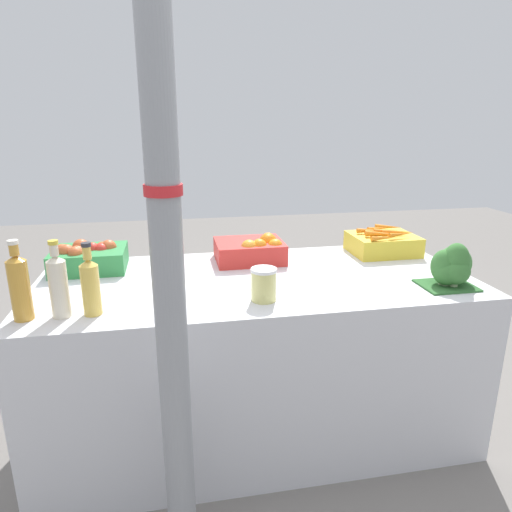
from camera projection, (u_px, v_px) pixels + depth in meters
name	position (u px, v px, depth m)	size (l,w,h in m)	color
ground_plane	(256.00, 425.00, 2.25)	(10.00, 10.00, 0.00)	slate
market_table	(256.00, 355.00, 2.14)	(1.91, 0.87, 0.77)	silver
support_pole	(166.00, 231.00, 1.25)	(0.10, 0.10, 2.30)	gray
apple_crate	(88.00, 257.00, 2.12)	(0.33, 0.27, 0.14)	#2D8442
orange_crate	(253.00, 249.00, 2.26)	(0.33, 0.27, 0.14)	red
carrot_crate	(383.00, 243.00, 2.39)	(0.33, 0.28, 0.13)	gold
broccoli_pile	(452.00, 267.00, 1.91)	(0.23, 0.19, 0.19)	#2D602D
juice_bottle_amber	(20.00, 286.00, 1.57)	(0.07, 0.07, 0.29)	gold
juice_bottle_cloudy	(58.00, 285.00, 1.60)	(0.07, 0.07, 0.28)	beige
juice_bottle_golden	(90.00, 285.00, 1.62)	(0.06, 0.06, 0.27)	gold
pickle_jar	(264.00, 284.00, 1.76)	(0.10, 0.10, 0.13)	#D1CC75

